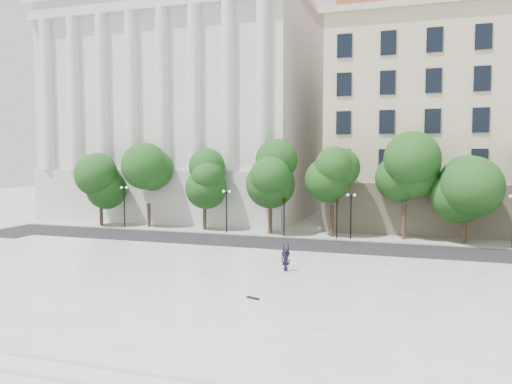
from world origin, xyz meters
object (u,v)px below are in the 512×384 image
(skateboard, at_px, (253,298))
(traffic_light_east, at_px, (337,200))
(traffic_light_west, at_px, (284,197))
(person_lying, at_px, (286,267))

(skateboard, bearing_deg, traffic_light_east, 108.20)
(traffic_light_west, height_order, person_lying, traffic_light_west)
(traffic_light_east, bearing_deg, person_lying, -93.40)
(traffic_light_west, xyz_separation_m, skateboard, (3.93, -21.15, -3.25))
(traffic_light_east, height_order, skateboard, traffic_light_east)
(traffic_light_east, xyz_separation_m, skateboard, (-0.95, -21.15, -3.18))
(person_lying, distance_m, skateboard, 6.31)
(skateboard, bearing_deg, traffic_light_west, 121.31)
(traffic_light_west, distance_m, skateboard, 21.76)
(traffic_light_west, relative_size, person_lying, 2.49)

